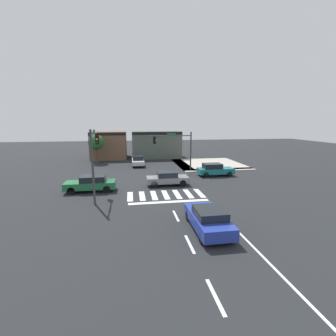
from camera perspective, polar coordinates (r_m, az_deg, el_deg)
The scene contains 14 objects.
ground_plane at distance 26.08m, azimuth -2.06°, elevation -3.52°, with size 120.00×120.00×0.00m, color #232628.
crosswalk_near at distance 21.79m, azimuth -0.60°, elevation -6.48°, with size 6.96×2.77×0.01m.
lane_markings at distance 15.18m, azimuth 8.04°, elevation -14.75°, with size 6.80×20.25×0.01m.
bike_detector_marking at distance 18.85m, azimuth 6.37°, elevation -9.42°, with size 0.93×0.93×0.01m.
curb_corner_northeast at distance 36.92m, azimuth 9.30°, elevation 0.82°, with size 10.00×10.60×0.15m.
storefront_row at distance 44.23m, azimuth -8.17°, elevation 5.64°, with size 16.08×6.85×4.86m.
traffic_signal_southwest at distance 20.80m, azimuth -17.36°, elevation 3.80°, with size 0.32×4.14×6.02m.
traffic_signal_northeast at distance 31.44m, azimuth 1.48°, elevation 5.79°, with size 5.98×0.32×5.27m.
car_gray at distance 24.80m, azimuth -0.14°, elevation -2.53°, with size 4.36×1.73×1.45m.
car_blue at distance 15.00m, azimuth 9.73°, elevation -12.02°, with size 1.95×4.60×1.47m.
car_teal at distance 29.68m, azimuth 11.23°, elevation -0.37°, with size 4.38×1.73×1.55m.
car_green at distance 23.82m, azimuth -18.15°, elevation -3.57°, with size 4.70×1.78×1.53m.
car_silver at distance 36.30m, azimuth -7.29°, elevation 1.76°, with size 1.77×4.57×1.46m.
roadside_tree at distance 39.55m, azimuth -17.05°, elevation 5.95°, with size 2.45×2.45×4.63m.
Camera 1 is at (-3.05, -25.04, 6.61)m, focal length 25.16 mm.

